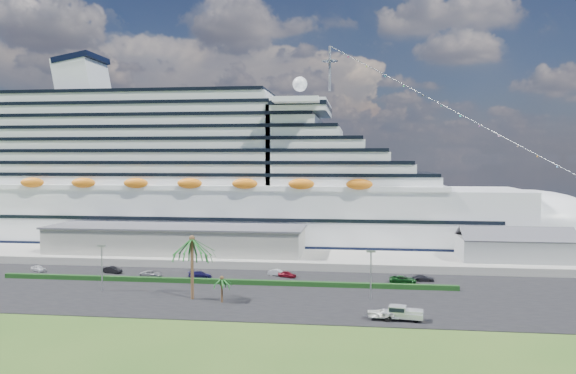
# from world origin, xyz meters

# --- Properties ---
(ground) EXTENTS (420.00, 420.00, 0.00)m
(ground) POSITION_xyz_m (0.00, 0.00, 0.00)
(ground) COLOR #2E511B
(ground) RESTS_ON ground
(asphalt_lot) EXTENTS (140.00, 38.00, 0.12)m
(asphalt_lot) POSITION_xyz_m (0.00, 11.00, 0.06)
(asphalt_lot) COLOR black
(asphalt_lot) RESTS_ON ground
(wharf) EXTENTS (240.00, 20.00, 1.80)m
(wharf) POSITION_xyz_m (0.00, 40.00, 0.90)
(wharf) COLOR gray
(wharf) RESTS_ON ground
(water) EXTENTS (420.00, 160.00, 0.02)m
(water) POSITION_xyz_m (0.00, 130.00, 0.01)
(water) COLOR black
(water) RESTS_ON ground
(cruise_ship) EXTENTS (191.00, 38.00, 54.00)m
(cruise_ship) POSITION_xyz_m (-21.53, 64.00, 16.69)
(cruise_ship) COLOR silver
(cruise_ship) RESTS_ON ground
(terminal_building) EXTENTS (61.00, 15.00, 6.30)m
(terminal_building) POSITION_xyz_m (-25.00, 40.00, 5.01)
(terminal_building) COLOR gray
(terminal_building) RESTS_ON wharf
(port_shed) EXTENTS (24.00, 12.31, 7.37)m
(port_shed) POSITION_xyz_m (52.00, 40.00, 4.40)
(port_shed) COLOR gray
(port_shed) RESTS_ON wharf
(hedge) EXTENTS (88.00, 1.10, 0.90)m
(hedge) POSITION_xyz_m (-8.00, 16.00, 0.57)
(hedge) COLOR black
(hedge) RESTS_ON asphalt_lot
(lamp_post_left) EXTENTS (1.60, 0.35, 8.27)m
(lamp_post_left) POSITION_xyz_m (-28.00, 8.00, 5.34)
(lamp_post_left) COLOR gray
(lamp_post_left) RESTS_ON asphalt_lot
(lamp_post_right) EXTENTS (1.60, 0.35, 8.27)m
(lamp_post_right) POSITION_xyz_m (20.00, 8.00, 5.34)
(lamp_post_right) COLOR gray
(lamp_post_right) RESTS_ON asphalt_lot
(palm_tall) EXTENTS (8.82, 8.82, 11.13)m
(palm_tall) POSITION_xyz_m (-10.00, 4.00, 9.20)
(palm_tall) COLOR #47301E
(palm_tall) RESTS_ON ground
(palm_short) EXTENTS (3.53, 3.53, 4.56)m
(palm_short) POSITION_xyz_m (-4.50, 2.50, 3.67)
(palm_short) COLOR #47301E
(palm_short) RESTS_ON ground
(parked_car_0) EXTENTS (3.99, 2.91, 1.26)m
(parked_car_0) POSITION_xyz_m (-49.20, 22.68, 0.75)
(parked_car_0) COLOR silver
(parked_car_0) RESTS_ON asphalt_lot
(parked_car_1) EXTENTS (4.43, 2.33, 1.39)m
(parked_car_1) POSITION_xyz_m (-32.95, 22.94, 0.81)
(parked_car_1) COLOR black
(parked_car_1) RESTS_ON asphalt_lot
(parked_car_2) EXTENTS (4.75, 2.74, 1.25)m
(parked_car_2) POSITION_xyz_m (-23.45, 20.26, 0.74)
(parked_car_2) COLOR gray
(parked_car_2) RESTS_ON asphalt_lot
(parked_car_3) EXTENTS (4.69, 2.03, 1.34)m
(parked_car_3) POSITION_xyz_m (-13.43, 20.55, 0.79)
(parked_car_3) COLOR #161343
(parked_car_3) RESTS_ON asphalt_lot
(parked_car_4) EXTENTS (3.98, 2.65, 1.26)m
(parked_car_4) POSITION_xyz_m (3.75, 23.34, 0.75)
(parked_car_4) COLOR maroon
(parked_car_4) RESTS_ON asphalt_lot
(parked_car_5) EXTENTS (4.09, 2.27, 1.28)m
(parked_car_5) POSITION_xyz_m (1.63, 24.57, 0.76)
(parked_car_5) COLOR #BBBDC3
(parked_car_5) RESTS_ON asphalt_lot
(parked_car_6) EXTENTS (5.32, 2.70, 1.44)m
(parked_car_6) POSITION_xyz_m (26.36, 20.78, 0.84)
(parked_car_6) COLOR #0E3A12
(parked_car_6) RESTS_ON asphalt_lot
(parked_car_7) EXTENTS (4.33, 1.85, 1.24)m
(parked_car_7) POSITION_xyz_m (30.35, 23.08, 0.74)
(parked_car_7) COLOR #222228
(parked_car_7) RESTS_ON asphalt_lot
(pickup_truck) EXTENTS (6.33, 3.18, 2.12)m
(pickup_truck) POSITION_xyz_m (24.29, -4.33, 1.29)
(pickup_truck) COLOR black
(pickup_truck) RESTS_ON asphalt_lot
(boat_trailer) EXTENTS (5.61, 3.81, 1.59)m
(boat_trailer) POSITION_xyz_m (21.65, -4.67, 1.17)
(boat_trailer) COLOR gray
(boat_trailer) RESTS_ON asphalt_lot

